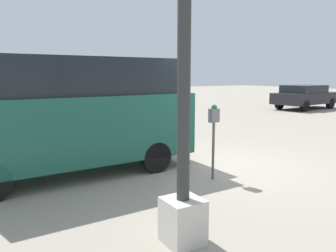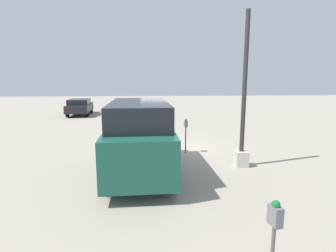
# 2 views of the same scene
# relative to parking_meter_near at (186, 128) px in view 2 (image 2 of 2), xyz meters

# --- Properties ---
(ground_plane) EXTENTS (80.00, 80.00, 0.00)m
(ground_plane) POSITION_rel_parking_meter_near_xyz_m (-0.74, -0.60, -1.07)
(ground_plane) COLOR gray
(parking_meter_near) EXTENTS (0.21, 0.13, 1.45)m
(parking_meter_near) POSITION_rel_parking_meter_near_xyz_m (0.00, 0.00, 0.00)
(parking_meter_near) COLOR #4C4C4C
(parking_meter_near) RESTS_ON ground
(parking_meter_far) EXTENTS (0.21, 0.13, 1.53)m
(parking_meter_far) POSITION_rel_parking_meter_near_xyz_m (7.60, 0.00, 0.05)
(parking_meter_far) COLOR #4C4C4C
(parking_meter_far) RESTS_ON ground
(lamp_post) EXTENTS (0.44, 0.44, 5.28)m
(lamp_post) POSITION_rel_parking_meter_near_xyz_m (1.85, 1.71, 0.54)
(lamp_post) COLOR beige
(lamp_post) RESTS_ON ground
(parked_van) EXTENTS (4.91, 2.05, 2.33)m
(parked_van) POSITION_rel_parking_meter_near_xyz_m (2.20, -1.84, 0.17)
(parked_van) COLOR #195142
(parked_van) RESTS_ON ground
(car_distant) EXTENTS (4.46, 2.17, 1.40)m
(car_distant) POSITION_rel_parking_meter_near_xyz_m (-12.92, -7.45, -0.31)
(car_distant) COLOR black
(car_distant) RESTS_ON ground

